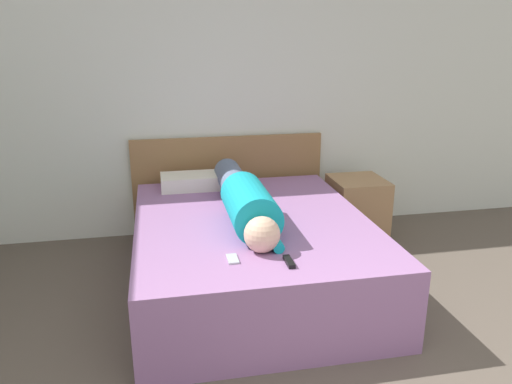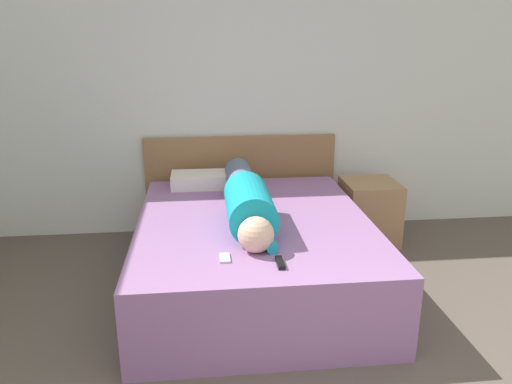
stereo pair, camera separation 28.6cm
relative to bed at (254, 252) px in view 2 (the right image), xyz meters
The scene contains 8 objects.
wall_back 1.61m from the bed, 85.86° to the left, with size 6.21×0.06×2.60m.
bed is the anchor object (origin of this frame).
headboard 1.17m from the bed, 90.00° to the left, with size 1.78×0.04×0.92m.
nightstand 1.36m from the bed, 33.56° to the left, with size 0.47×0.50×0.56m.
person_lying 0.41m from the bed, 154.48° to the left, with size 0.32×1.62×0.32m.
pillow_near_headboard 0.96m from the bed, 111.20° to the left, with size 0.61×0.30×0.12m.
tv_remote 0.83m from the bed, 84.65° to the right, with size 0.04×0.15×0.02m.
cell_phone 0.76m from the bed, 110.19° to the right, with size 0.06×0.13×0.01m.
Camera 2 is at (-0.44, -1.00, 1.82)m, focal length 35.00 mm.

